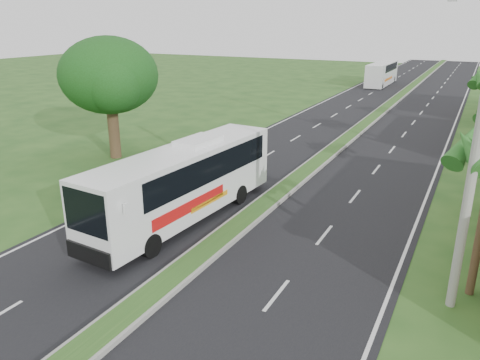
% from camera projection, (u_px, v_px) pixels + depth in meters
% --- Properties ---
extents(ground, '(180.00, 180.00, 0.00)m').
position_uv_depth(ground, '(186.00, 270.00, 16.55)').
color(ground, '#254C1C').
rests_on(ground, ground).
extents(road_asphalt, '(14.00, 160.00, 0.02)m').
position_uv_depth(road_asphalt, '(342.00, 144.00, 33.35)').
color(road_asphalt, black).
rests_on(road_asphalt, ground).
extents(median_strip, '(1.20, 160.00, 0.18)m').
position_uv_depth(median_strip, '(342.00, 143.00, 33.32)').
color(median_strip, gray).
rests_on(median_strip, ground).
extents(lane_edge_left, '(0.12, 160.00, 0.01)m').
position_uv_depth(lane_edge_left, '(257.00, 134.00, 36.26)').
color(lane_edge_left, silver).
rests_on(lane_edge_left, ground).
extents(lane_edge_right, '(0.12, 160.00, 0.01)m').
position_uv_depth(lane_edge_right, '(442.00, 156.00, 30.44)').
color(lane_edge_right, silver).
rests_on(lane_edge_right, ground).
extents(shade_tree, '(6.30, 6.00, 7.54)m').
position_uv_depth(shade_tree, '(108.00, 78.00, 28.59)').
color(shade_tree, '#473321').
rests_on(shade_tree, ground).
extents(utility_pole_a, '(1.60, 0.28, 11.00)m').
position_uv_depth(utility_pole_a, '(480.00, 126.00, 12.69)').
color(utility_pole_a, gray).
rests_on(utility_pole_a, ground).
extents(coach_bus_main, '(3.03, 10.91, 3.48)m').
position_uv_depth(coach_bus_main, '(185.00, 178.00, 20.16)').
color(coach_bus_main, white).
rests_on(coach_bus_main, ground).
extents(coach_bus_far, '(2.33, 10.17, 2.96)m').
position_uv_depth(coach_bus_far, '(382.00, 73.00, 62.72)').
color(coach_bus_far, white).
rests_on(coach_bus_far, ground).
extents(motorcyclist, '(1.67, 1.07, 2.25)m').
position_uv_depth(motorcyclist, '(240.00, 176.00, 23.90)').
color(motorcyclist, black).
rests_on(motorcyclist, ground).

